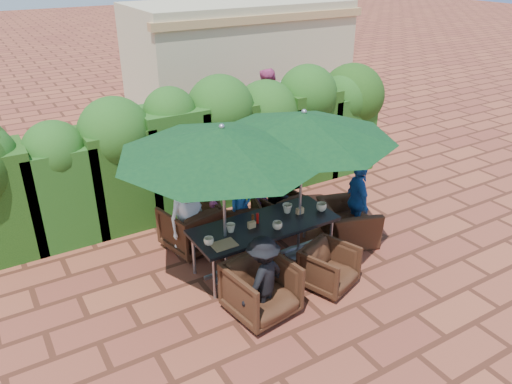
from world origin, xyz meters
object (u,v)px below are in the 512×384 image
chair_far_mid (239,218)px  chair_near_left (261,287)px  umbrella_left (222,141)px  dining_table (264,228)px  chair_far_right (278,208)px  chair_end_right (348,217)px  chair_near_right (329,266)px  chair_far_left (191,225)px  umbrella_right (303,126)px

chair_far_mid → chair_near_left: bearing=86.4°
umbrella_left → chair_far_mid: umbrella_left is taller
dining_table → chair_far_right: (0.86, 0.93, -0.31)m
umbrella_left → chair_end_right: size_ratio=2.99×
umbrella_left → chair_near_right: (1.21, -0.95, -1.85)m
chair_near_left → chair_end_right: bearing=13.6°
chair_far_mid → chair_far_left: bearing=11.1°
umbrella_right → chair_far_left: umbrella_right is taller
umbrella_right → chair_far_mid: bearing=118.5°
dining_table → chair_end_right: 1.66m
chair_far_right → dining_table: bearing=37.8°
umbrella_left → chair_far_left: size_ratio=3.44×
chair_near_left → chair_far_left: bearing=85.4°
umbrella_left → umbrella_right: 1.31m
umbrella_left → chair_far_left: (-0.08, 1.06, -1.79)m
dining_table → chair_end_right: chair_end_right is taller
chair_near_right → dining_table: bearing=98.7°
chair_far_mid → chair_near_right: bearing=120.0°
chair_far_mid → chair_far_right: (0.76, -0.04, 0.00)m
umbrella_left → chair_near_right: 2.41m
dining_table → chair_near_left: size_ratio=2.65×
umbrella_left → chair_near_left: 2.02m
umbrella_right → chair_end_right: umbrella_right is taller
umbrella_left → chair_near_left: (0.04, -0.95, -1.78)m
chair_near_left → chair_end_right: chair_near_left is taller
chair_near_left → chair_near_right: bearing=-8.0°
chair_far_left → chair_far_mid: 0.86m
chair_far_left → chair_end_right: (2.40, -1.11, 0.00)m
chair_near_right → chair_far_left: bearing=102.3°
umbrella_right → chair_far_right: size_ratio=3.81×
chair_near_right → chair_end_right: chair_end_right is taller
chair_near_left → chair_near_right: chair_near_left is taller
chair_far_right → umbrella_right: bearing=67.6°
chair_far_left → chair_near_left: (0.12, -2.02, 0.00)m
chair_near_right → chair_end_right: (1.11, 0.90, 0.07)m
umbrella_left → chair_end_right: (2.32, -0.05, -1.79)m
umbrella_left → chair_far_right: 2.58m
chair_far_left → chair_far_right: bearing=163.1°
umbrella_right → chair_far_mid: (-0.54, 1.00, -1.85)m
dining_table → umbrella_left: 1.68m
chair_far_right → chair_near_right: (-0.33, -1.88, -0.00)m
dining_table → chair_far_mid: 1.02m
chair_near_right → chair_end_right: bearing=18.8°
chair_far_mid → chair_near_left: 2.06m
dining_table → chair_near_left: 1.18m
umbrella_right → chair_far_left: 2.52m
chair_near_right → chair_far_mid: bearing=82.4°
chair_far_mid → umbrella_left: bearing=68.8°
chair_end_right → dining_table: bearing=106.8°
chair_far_left → chair_far_mid: size_ratio=1.19×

